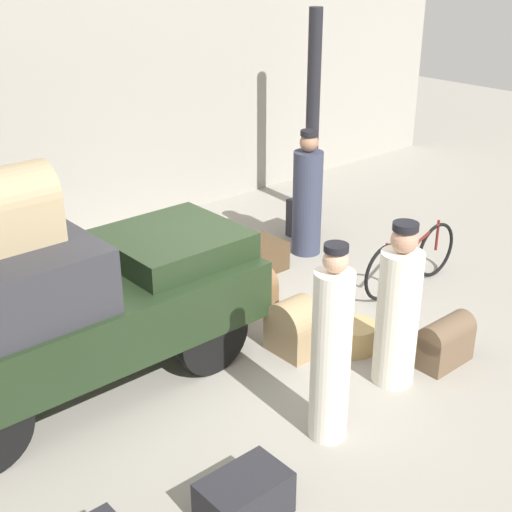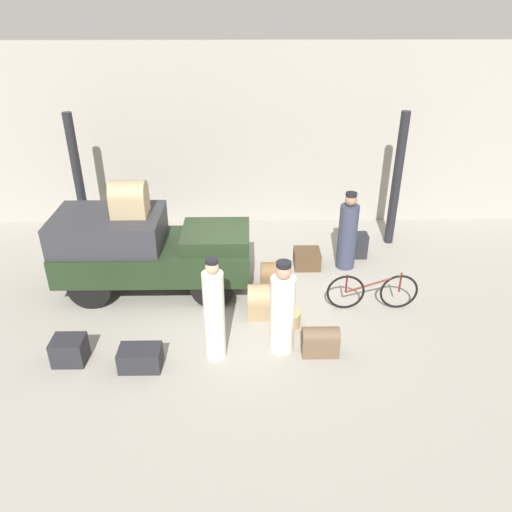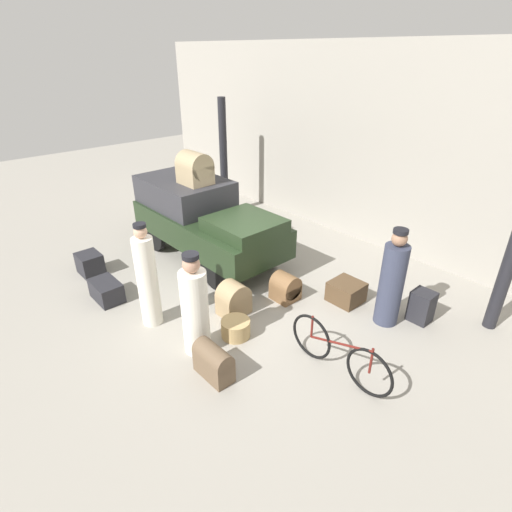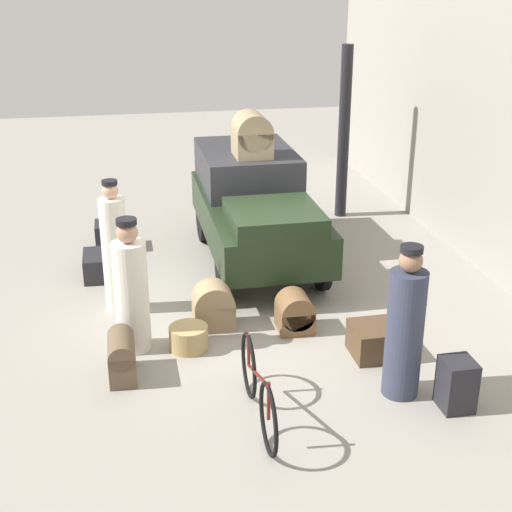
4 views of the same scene
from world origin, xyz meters
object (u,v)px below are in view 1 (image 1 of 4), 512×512
at_px(conductor_in_dark_uniform, 331,352).
at_px(trunk_large_brown, 260,255).
at_px(wicker_basket, 354,336).
at_px(trunk_barrel_dark, 252,291).
at_px(porter_lifting_near_truck, 398,312).
at_px(suitcase_black_upright, 302,218).
at_px(trunk_on_truck_roof, 13,207).
at_px(suitcase_small_leather, 244,498).
at_px(truck, 51,306).
at_px(bicycle, 411,260).
at_px(suitcase_tan_flat, 446,341).
at_px(trunk_wicker_pale, 294,328).
at_px(porter_carrying_trunk, 307,199).

bearing_deg(conductor_in_dark_uniform, trunk_large_brown, 58.45).
xyz_separation_m(wicker_basket, trunk_barrel_dark, (-0.23, 1.42, 0.09)).
xyz_separation_m(conductor_in_dark_uniform, trunk_barrel_dark, (1.05, 2.26, -0.63)).
height_order(porter_lifting_near_truck, suitcase_black_upright, porter_lifting_near_truck).
bearing_deg(trunk_on_truck_roof, suitcase_small_leather, -79.00).
relative_size(porter_lifting_near_truck, suitcase_black_upright, 2.98).
distance_m(conductor_in_dark_uniform, trunk_on_truck_roof, 3.02).
xyz_separation_m(truck, bicycle, (4.46, -0.84, -0.56)).
height_order(conductor_in_dark_uniform, suitcase_tan_flat, conductor_in_dark_uniform).
bearing_deg(truck, trunk_large_brown, 13.92).
bearing_deg(trunk_wicker_pale, porter_lifting_near_truck, -70.31).
distance_m(porter_carrying_trunk, suitcase_small_leather, 5.22).
xyz_separation_m(suitcase_black_upright, trunk_barrel_dark, (-2.08, -1.27, -0.04)).
height_order(truck, trunk_barrel_dark, truck).
bearing_deg(conductor_in_dark_uniform, trunk_wicker_pale, 58.41).
xyz_separation_m(suitcase_black_upright, trunk_on_truck_roof, (-4.84, -1.30, 1.70)).
distance_m(truck, porter_lifting_near_truck, 3.34).
distance_m(suitcase_tan_flat, trunk_barrel_dark, 2.37).
xyz_separation_m(porter_carrying_trunk, suitcase_black_upright, (0.39, 0.47, -0.52)).
distance_m(conductor_in_dark_uniform, trunk_barrel_dark, 2.57).
height_order(suitcase_tan_flat, trunk_barrel_dark, suitcase_tan_flat).
relative_size(conductor_in_dark_uniform, suitcase_small_leather, 2.72).
bearing_deg(suitcase_small_leather, trunk_barrel_dark, 48.22).
bearing_deg(suitcase_tan_flat, conductor_in_dark_uniform, -179.71).
height_order(truck, bicycle, truck).
relative_size(conductor_in_dark_uniform, suitcase_tan_flat, 2.99).
distance_m(trunk_barrel_dark, trunk_wicker_pale, 1.07).
height_order(bicycle, trunk_on_truck_roof, trunk_on_truck_roof).
xyz_separation_m(conductor_in_dark_uniform, trunk_wicker_pale, (0.75, 1.23, -0.59)).
distance_m(suitcase_small_leather, trunk_on_truck_roof, 3.13).
bearing_deg(trunk_on_truck_roof, truck, 0.00).
bearing_deg(suitcase_black_upright, trunk_large_brown, -159.57).
xyz_separation_m(wicker_basket, trunk_on_truck_roof, (-2.99, 1.39, 1.84)).
relative_size(suitcase_black_upright, suitcase_small_leather, 0.84).
bearing_deg(trunk_wicker_pale, trunk_on_truck_roof, 158.00).
distance_m(suitcase_tan_flat, suitcase_small_leather, 3.02).
bearing_deg(trunk_barrel_dark, trunk_wicker_pale, -106.00).
xyz_separation_m(porter_carrying_trunk, trunk_wicker_pale, (-1.99, -1.82, -0.52)).
relative_size(trunk_barrel_dark, suitcase_small_leather, 0.77).
bearing_deg(suitcase_small_leather, trunk_on_truck_roof, 101.00).
bearing_deg(bicycle, wicker_basket, -161.97).
bearing_deg(porter_carrying_trunk, trunk_large_brown, 179.46).
distance_m(trunk_large_brown, suitcase_small_leather, 4.56).
distance_m(bicycle, trunk_barrel_dark, 2.10).
bearing_deg(bicycle, trunk_barrel_dark, 155.33).
xyz_separation_m(trunk_barrel_dark, trunk_on_truck_roof, (-2.76, -0.04, 1.75)).
relative_size(bicycle, suitcase_small_leather, 2.58).
distance_m(conductor_in_dark_uniform, suitcase_black_upright, 4.75).
xyz_separation_m(wicker_basket, suitcase_tan_flat, (0.50, -0.83, 0.12)).
relative_size(trunk_large_brown, trunk_barrel_dark, 1.09).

